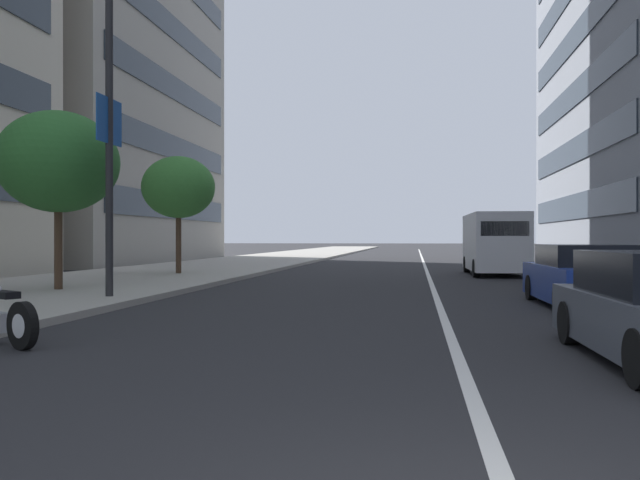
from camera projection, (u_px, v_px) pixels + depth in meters
name	position (u px, v px, depth m)	size (l,w,h in m)	color
sidewalk_right_plaza	(217.00, 266.00, 34.02)	(160.00, 8.01, 0.15)	#A39E93
lane_centre_stripe	(424.00, 265.00, 37.38)	(110.00, 0.16, 0.01)	silver
car_following_behind	(583.00, 278.00, 14.40)	(4.66, 1.93, 1.40)	navy
delivery_van_ahead	(494.00, 242.00, 27.16)	(5.74, 2.26, 2.57)	silver
street_lamp_with_banners	(120.00, 93.00, 15.42)	(1.26, 2.09, 8.25)	#232326
street_tree_by_lamp_post	(58.00, 162.00, 17.59)	(3.25, 3.25, 4.86)	#473323
street_tree_mid_sidewalk	(178.00, 188.00, 25.69)	(2.90, 2.90, 4.66)	#473323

